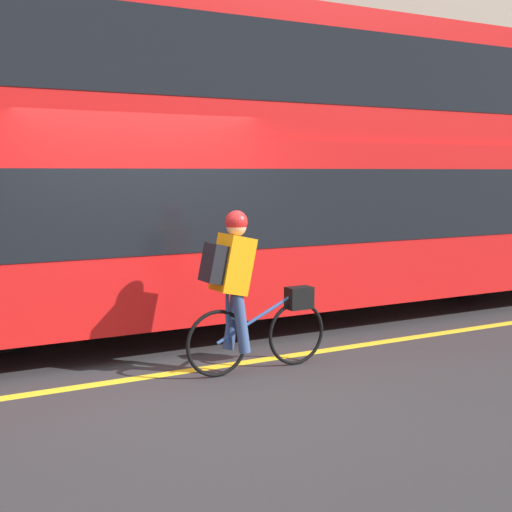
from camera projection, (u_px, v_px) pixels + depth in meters
ground_plane at (175, 378)px, 6.68m from camera, size 80.00×80.00×0.00m
road_center_line at (168, 374)px, 6.81m from camera, size 50.00×0.14×0.01m
sidewalk_curb at (40, 287)px, 11.51m from camera, size 60.00×1.63×0.14m
building_facade at (17, 23)px, 11.83m from camera, size 60.00×0.30×8.75m
bus at (275, 157)px, 9.14m from camera, size 11.16×2.52×3.80m
cyclist_on_bike at (243, 286)px, 6.76m from camera, size 1.52×0.32×1.57m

